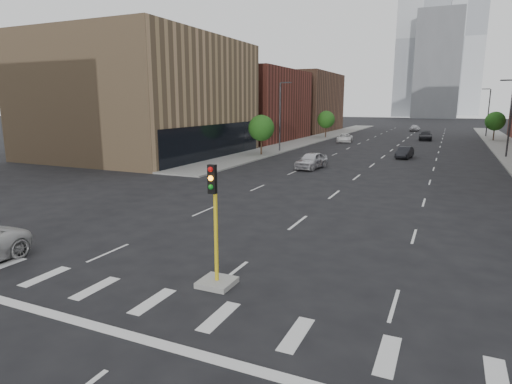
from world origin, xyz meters
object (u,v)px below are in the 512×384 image
Objects in this scene: car_near_left at (311,160)px; car_deep_right at (425,136)px; car_mid_right at (405,153)px; car_far_left at (345,138)px; car_distant at (415,128)px; median_traffic_signal at (216,260)px.

car_deep_right is (8.44, 40.01, -0.06)m from car_near_left.
car_far_left reaches higher than car_mid_right.
car_distant is (8.38, 34.74, 0.06)m from car_far_left.
car_far_left is (-11.21, 17.88, 0.04)m from car_mid_right.
car_near_left is at bearing -114.97° from car_mid_right.
median_traffic_signal reaches higher than car_deep_right.
car_mid_right is (7.64, 12.47, -0.16)m from car_near_left.
car_distant is at bearing 92.80° from car_near_left.
median_traffic_signal is at bearing -89.20° from car_far_left.
car_near_left is 1.07× the size of car_distant.
median_traffic_signal is 59.26m from car_far_left.
car_near_left is 14.62m from car_mid_right.
car_mid_right is at bearing 65.52° from car_near_left.
car_distant is at bearing 99.62° from car_mid_right.
car_mid_right is (2.48, 40.73, -0.31)m from median_traffic_signal.
car_deep_right reaches higher than car_mid_right.
car_near_left is at bearing -90.97° from car_far_left.
car_near_left is 0.92× the size of car_deep_right.
car_mid_right is at bearing 86.52° from median_traffic_signal.
car_deep_right is (3.27, 68.27, -0.22)m from median_traffic_signal.
median_traffic_signal reaches higher than car_near_left.
car_distant is (-2.83, 52.62, 0.10)m from car_mid_right.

